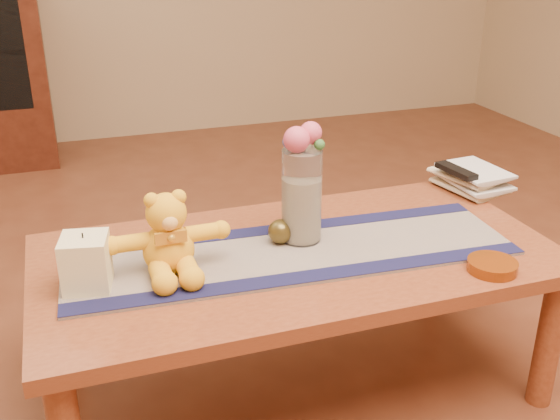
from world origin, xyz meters
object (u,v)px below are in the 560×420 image
object	(u,v)px
glass_vase	(302,196)
book_bottom	(452,191)
teddy_bear	(167,233)
pillar_candle	(86,262)
tv_remote	(456,171)
bronze_ball	(280,231)
amber_dish	(492,266)

from	to	relation	value
glass_vase	book_bottom	distance (m)	0.63
teddy_bear	glass_vase	distance (m)	0.38
teddy_bear	pillar_candle	xyz separation A→B (m)	(-0.20, -0.02, -0.04)
tv_remote	bronze_ball	bearing A→B (deg)	-173.90
book_bottom	tv_remote	world-z (taller)	tv_remote
book_bottom	tv_remote	distance (m)	0.08
teddy_bear	amber_dish	bearing A→B (deg)	-19.18
pillar_candle	amber_dish	bearing A→B (deg)	-13.80
pillar_candle	bronze_ball	distance (m)	0.52
teddy_bear	tv_remote	distance (m)	1.00
book_bottom	tv_remote	bearing A→B (deg)	-93.00
pillar_candle	amber_dish	size ratio (longest dim) A/B	1.03
teddy_bear	amber_dish	world-z (taller)	teddy_bear
teddy_bear	pillar_candle	bearing A→B (deg)	-173.56
bronze_ball	tv_remote	xyz separation A→B (m)	(0.66, 0.16, 0.04)
pillar_candle	tv_remote	world-z (taller)	pillar_candle
pillar_candle	tv_remote	size ratio (longest dim) A/B	0.82
pillar_candle	amber_dish	xyz separation A→B (m)	(0.98, -0.24, -0.06)
pillar_candle	tv_remote	xyz separation A→B (m)	(1.18, 0.24, 0.01)
bronze_ball	tv_remote	size ratio (longest dim) A/B	0.43
book_bottom	teddy_bear	bearing A→B (deg)	-177.89
tv_remote	amber_dish	bearing A→B (deg)	-119.97
book_bottom	bronze_ball	bearing A→B (deg)	-176.06
bronze_ball	tv_remote	bearing A→B (deg)	13.97
tv_remote	amber_dish	distance (m)	0.52
pillar_candle	tv_remote	distance (m)	1.20
book_bottom	tv_remote	size ratio (longest dim) A/B	1.39
glass_vase	book_bottom	world-z (taller)	glass_vase
teddy_bear	pillar_candle	distance (m)	0.21
teddy_bear	bronze_ball	bearing A→B (deg)	8.68
book_bottom	amber_dish	size ratio (longest dim) A/B	1.75
bronze_ball	glass_vase	bearing A→B (deg)	2.44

